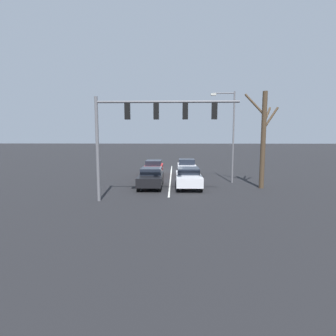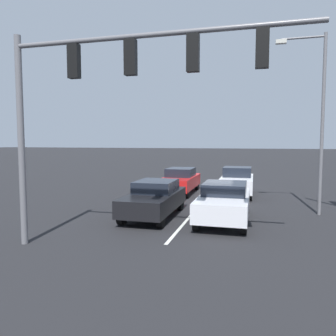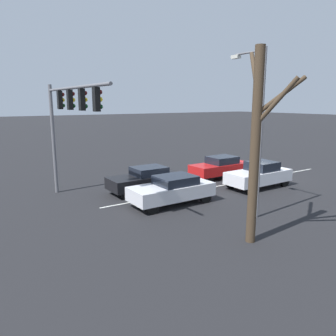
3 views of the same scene
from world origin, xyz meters
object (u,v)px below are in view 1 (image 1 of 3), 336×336
object	(u,v)px
car_silver_leftlane_front	(188,177)
car_black_midlane_front	(151,177)
traffic_signal_gantry	(146,122)
street_lamp_left_shoulder	(231,131)
car_white_leftlane_second	(187,167)
bare_tree_near	(263,136)
car_red_midlane_second	(154,168)

from	to	relation	value
car_silver_leftlane_front	car_black_midlane_front	bearing A→B (deg)	-0.50
traffic_signal_gantry	street_lamp_left_shoulder	bearing A→B (deg)	-134.07
traffic_signal_gantry	car_silver_leftlane_front	bearing A→B (deg)	-121.89
car_white_leftlane_second	bare_tree_near	distance (m)	9.13
car_white_leftlane_second	bare_tree_near	xyz separation A→B (m)	(-5.48, 6.60, 3.15)
car_silver_leftlane_front	street_lamp_left_shoulder	bearing A→B (deg)	-149.29
car_silver_leftlane_front	bare_tree_near	xyz separation A→B (m)	(-5.63, 0.07, 3.17)
car_silver_leftlane_front	car_white_leftlane_second	xyz separation A→B (m)	(-0.16, -6.53, 0.02)
car_red_midlane_second	traffic_signal_gantry	distance (m)	11.57
car_red_midlane_second	car_silver_leftlane_front	bearing A→B (deg)	116.88
traffic_signal_gantry	street_lamp_left_shoulder	world-z (taller)	street_lamp_left_shoulder
car_black_midlane_front	car_red_midlane_second	world-z (taller)	car_red_midlane_second
car_black_midlane_front	traffic_signal_gantry	size ratio (longest dim) A/B	0.51
car_black_midlane_front	bare_tree_near	world-z (taller)	bare_tree_near
car_silver_leftlane_front	traffic_signal_gantry	xyz separation A→B (m)	(2.78, 4.48, 4.01)
car_black_midlane_front	street_lamp_left_shoulder	world-z (taller)	street_lamp_left_shoulder
car_black_midlane_front	car_white_leftlane_second	size ratio (longest dim) A/B	1.00
traffic_signal_gantry	street_lamp_left_shoulder	distance (m)	9.24
car_silver_leftlane_front	car_red_midlane_second	xyz separation A→B (m)	(3.23, -6.36, -0.00)
car_white_leftlane_second	car_black_midlane_front	bearing A→B (deg)	64.72
car_white_leftlane_second	car_red_midlane_second	size ratio (longest dim) A/B	0.98
traffic_signal_gantry	bare_tree_near	distance (m)	9.54
traffic_signal_gantry	bare_tree_near	size ratio (longest dim) A/B	1.17
car_black_midlane_front	car_white_leftlane_second	distance (m)	7.19
bare_tree_near	car_black_midlane_front	bearing A→B (deg)	-0.64
car_white_leftlane_second	bare_tree_near	size ratio (longest dim) A/B	0.60
car_white_leftlane_second	car_red_midlane_second	xyz separation A→B (m)	(3.38, 0.16, -0.03)
car_silver_leftlane_front	street_lamp_left_shoulder	xyz separation A→B (m)	(-3.64, -2.16, 3.66)
car_white_leftlane_second	street_lamp_left_shoulder	world-z (taller)	street_lamp_left_shoulder
street_lamp_left_shoulder	bare_tree_near	world-z (taller)	street_lamp_left_shoulder
traffic_signal_gantry	car_red_midlane_second	bearing A→B (deg)	-87.67
car_silver_leftlane_front	traffic_signal_gantry	bearing A→B (deg)	58.11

